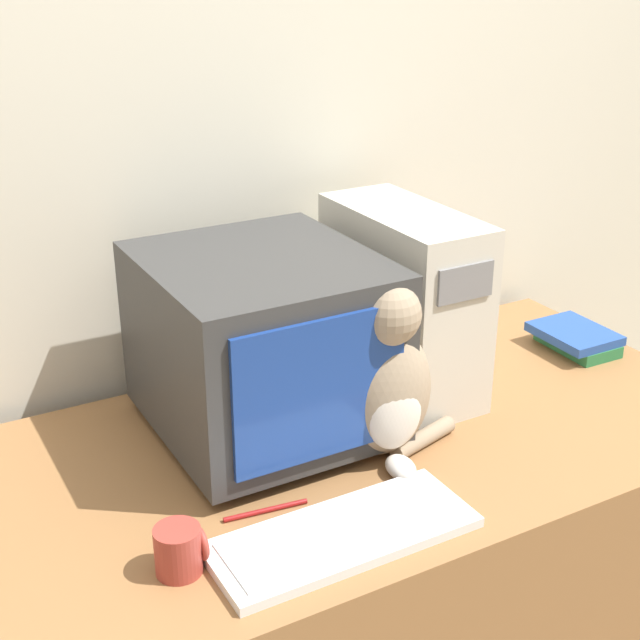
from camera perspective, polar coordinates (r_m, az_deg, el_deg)
wall_back at (r=1.98m, az=-4.85°, el=12.53°), size 7.00×0.05×2.50m
desk at (r=1.99m, az=1.95°, el=-16.28°), size 1.63×0.80×0.70m
crt_monitor at (r=1.73m, az=-3.69°, el=-1.56°), size 0.42×0.47×0.37m
computer_tower at (r=1.92m, az=5.29°, el=1.25°), size 0.18×0.42×0.40m
keyboard at (r=1.51m, az=1.46°, el=-13.56°), size 0.45×0.17×0.02m
cat at (r=1.67m, az=4.07°, el=-3.94°), size 0.28×0.23×0.37m
book_stack at (r=2.23m, az=16.06°, el=-1.13°), size 0.15×0.19×0.05m
pen at (r=1.58m, az=-3.49°, el=-12.07°), size 0.15×0.03×0.01m
mug at (r=1.45m, az=-8.96°, el=-14.33°), size 0.08×0.07×0.08m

